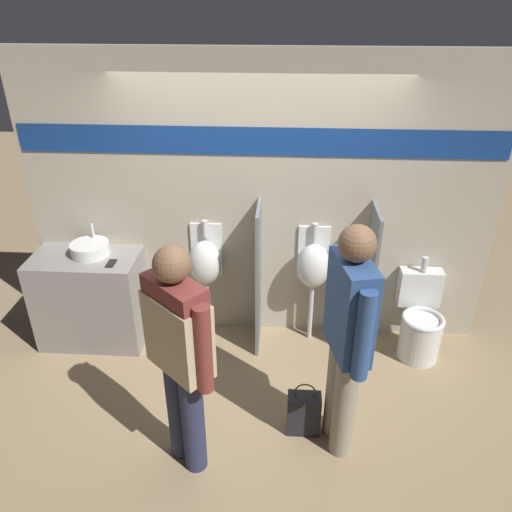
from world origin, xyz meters
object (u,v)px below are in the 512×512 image
at_px(cell_phone, 111,263).
at_px(urinal_near_counter, 205,262).
at_px(urinal_far, 313,266).
at_px(toilet, 420,323).
at_px(shopping_bag, 304,413).
at_px(person_with_lanyard, 347,335).
at_px(person_in_vest, 180,348).
at_px(sink_basin, 90,249).

relative_size(cell_phone, urinal_near_counter, 0.12).
relative_size(urinal_far, toilet, 1.30).
distance_m(cell_phone, shopping_bag, 2.12).
bearing_deg(urinal_near_counter, person_with_lanyard, -47.51).
xyz_separation_m(person_in_vest, shopping_bag, (0.85, 0.31, -0.85)).
height_order(cell_phone, toilet, same).
relative_size(sink_basin, urinal_near_counter, 0.29).
bearing_deg(sink_basin, urinal_near_counter, 4.94).
height_order(person_in_vest, shopping_bag, person_in_vest).
bearing_deg(cell_phone, shopping_bag, -28.86).
height_order(cell_phone, shopping_bag, cell_phone).
bearing_deg(cell_phone, person_in_vest, -55.20).
xyz_separation_m(urinal_near_counter, person_with_lanyard, (1.19, -1.30, 0.20)).
relative_size(urinal_far, shopping_bag, 2.51).
distance_m(sink_basin, urinal_near_counter, 1.07).
height_order(toilet, person_in_vest, person_in_vest).
bearing_deg(shopping_bag, sink_basin, 150.43).
distance_m(urinal_near_counter, person_with_lanyard, 1.77).
bearing_deg(shopping_bag, person_with_lanyard, -17.36).
relative_size(urinal_near_counter, toilet, 1.30).
bearing_deg(person_in_vest, person_with_lanyard, -126.32).
distance_m(cell_phone, urinal_far, 1.84).
height_order(toilet, shopping_bag, toilet).
bearing_deg(person_with_lanyard, toilet, -49.33).
bearing_deg(cell_phone, urinal_near_counter, 17.82).
relative_size(toilet, shopping_bag, 1.92).
xyz_separation_m(urinal_near_counter, toilet, (2.03, -0.16, -0.49)).
relative_size(sink_basin, urinal_far, 0.29).
bearing_deg(urinal_far, sink_basin, -177.48).
relative_size(sink_basin, person_with_lanyard, 0.19).
bearing_deg(urinal_near_counter, urinal_far, 0.00).
height_order(sink_basin, shopping_bag, sink_basin).
relative_size(urinal_far, person_with_lanyard, 0.66).
xyz_separation_m(sink_basin, toilet, (3.08, -0.07, -0.65)).
relative_size(cell_phone, person_with_lanyard, 0.08).
bearing_deg(sink_basin, cell_phone, -34.27).
distance_m(sink_basin, person_with_lanyard, 2.54).
distance_m(sink_basin, shopping_bag, 2.41).
bearing_deg(person_in_vest, cell_phone, -13.39).
relative_size(urinal_far, person_in_vest, 0.68).
height_order(sink_basin, person_in_vest, person_in_vest).
xyz_separation_m(urinal_far, person_in_vest, (-0.94, -1.53, 0.22)).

